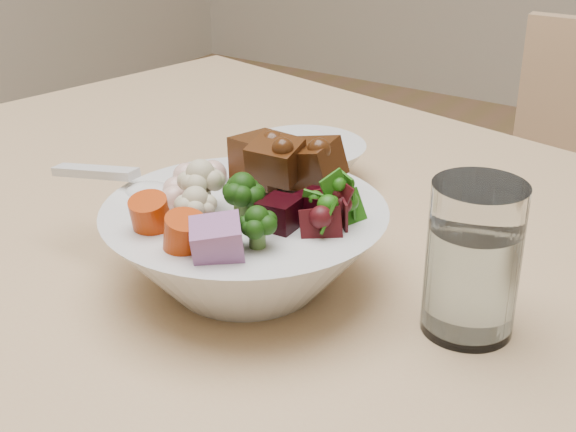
# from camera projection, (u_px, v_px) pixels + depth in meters

# --- Properties ---
(dining_table) EXTENTS (1.83, 1.26, 0.79)m
(dining_table) POSITION_uv_depth(u_px,v_px,m) (437.00, 430.00, 0.66)
(dining_table) COLOR tan
(dining_table) RESTS_ON ground
(food_bowl) EXTENTS (0.25, 0.25, 0.13)m
(food_bowl) POSITION_uv_depth(u_px,v_px,m) (248.00, 240.00, 0.70)
(food_bowl) COLOR silver
(food_bowl) RESTS_ON dining_table
(soup_spoon) EXTENTS (0.14, 0.04, 0.03)m
(soup_spoon) POSITION_uv_depth(u_px,v_px,m) (136.00, 188.00, 0.73)
(soup_spoon) COLOR silver
(soup_spoon) RESTS_ON food_bowl
(water_glass) EXTENTS (0.07, 0.07, 0.13)m
(water_glass) POSITION_uv_depth(u_px,v_px,m) (472.00, 265.00, 0.63)
(water_glass) COLOR silver
(water_glass) RESTS_ON dining_table
(side_bowl) EXTENTS (0.14, 0.14, 0.05)m
(side_bowl) POSITION_uv_depth(u_px,v_px,m) (305.00, 163.00, 0.92)
(side_bowl) COLOR silver
(side_bowl) RESTS_ON dining_table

